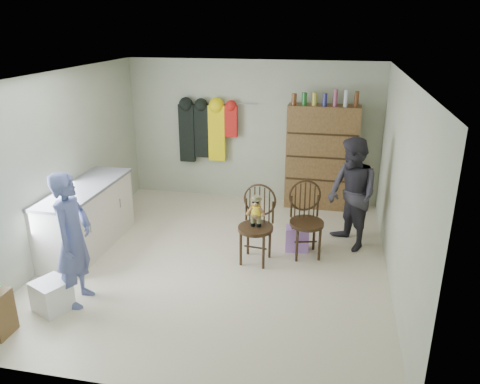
% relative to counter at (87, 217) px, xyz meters
% --- Properties ---
extents(ground_plane, '(5.00, 5.00, 0.00)m').
position_rel_counter_xyz_m(ground_plane, '(1.95, 0.00, -0.47)').
color(ground_plane, beige).
rests_on(ground_plane, ground).
extents(room_walls, '(5.00, 5.00, 5.00)m').
position_rel_counter_xyz_m(room_walls, '(1.95, 0.53, 1.11)').
color(room_walls, '#B1B698').
rests_on(room_walls, ground).
extents(counter, '(0.64, 1.86, 0.94)m').
position_rel_counter_xyz_m(counter, '(0.00, 0.00, 0.00)').
color(counter, silver).
rests_on(counter, ground).
extents(plastic_tub, '(0.48, 0.47, 0.35)m').
position_rel_counter_xyz_m(plastic_tub, '(0.36, -1.52, -0.30)').
color(plastic_tub, white).
rests_on(plastic_tub, ground).
extents(chair_front, '(0.53, 0.53, 1.07)m').
position_rel_counter_xyz_m(chair_front, '(2.45, 0.12, 0.15)').
color(chair_front, '#362313').
rests_on(chair_front, ground).
extents(chair_far, '(0.59, 0.59, 1.06)m').
position_rel_counter_xyz_m(chair_far, '(3.08, 0.44, 0.10)').
color(chair_far, '#362313').
rests_on(chair_far, ground).
extents(striped_bag, '(0.35, 0.28, 0.34)m').
position_rel_counter_xyz_m(striped_bag, '(2.97, 0.54, -0.30)').
color(striped_bag, '#E572CE').
rests_on(striped_bag, ground).
extents(person_left, '(0.42, 0.61, 1.60)m').
position_rel_counter_xyz_m(person_left, '(0.58, -1.30, 0.33)').
color(person_left, '#4F5A92').
rests_on(person_left, ground).
extents(person_right, '(0.94, 0.99, 1.62)m').
position_rel_counter_xyz_m(person_right, '(3.69, 0.80, 0.34)').
color(person_right, '#2D2B33').
rests_on(person_right, ground).
extents(dresser, '(1.20, 0.39, 2.08)m').
position_rel_counter_xyz_m(dresser, '(3.20, 2.30, 0.44)').
color(dresser, brown).
rests_on(dresser, ground).
extents(coat_rack, '(1.42, 0.12, 1.09)m').
position_rel_counter_xyz_m(coat_rack, '(1.12, 2.38, 0.78)').
color(coat_rack, '#99999E').
rests_on(coat_rack, ground).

